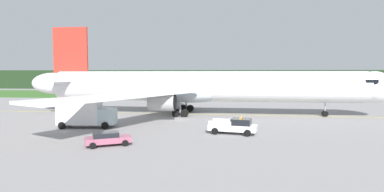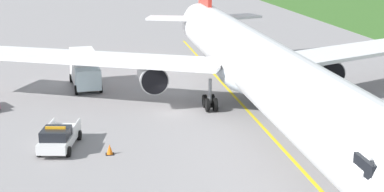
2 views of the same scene
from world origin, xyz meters
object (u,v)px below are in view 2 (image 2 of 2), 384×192
Objects in this scene: catering_truck at (85,69)px; apron_cone at (110,149)px; ops_pickup_truck at (59,137)px; airliner at (254,64)px.

catering_truck reaches higher than apron_cone.
airliner is at bearing 108.71° from ops_pickup_truck.
ops_pickup_truck is at bearing -116.82° from apron_cone.
airliner is 80.26× the size of apron_cone.
airliner is at bearing 119.97° from apron_cone.
airliner is at bearing 46.67° from catering_truck.
catering_truck is at bearing -133.33° from airliner.
ops_pickup_truck is 18.93m from catering_truck.
ops_pickup_truck is 7.60× the size of apron_cone.
catering_truck is at bearing -175.94° from apron_cone.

